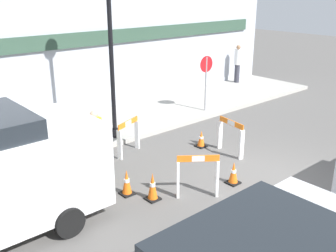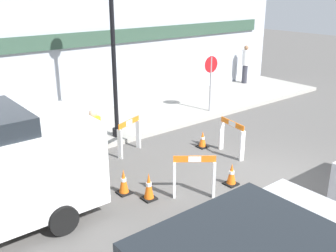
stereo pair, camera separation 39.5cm
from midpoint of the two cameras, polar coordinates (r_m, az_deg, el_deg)
ground_plane at (r=10.10m, az=16.69°, el=-8.00°), size 60.00×60.00×0.00m
sidewalk_slab at (r=14.09m, az=-3.89°, el=1.05°), size 18.00×3.24×0.14m
storefront_facade at (r=14.90m, az=-7.96°, el=12.51°), size 18.00×0.22×5.50m
streetlamp_post at (r=11.59m, az=-7.11°, el=14.63°), size 0.44×0.44×5.34m
stop_sign at (r=14.51m, az=7.01°, el=7.41°), size 0.60×0.06×2.05m
barricade_0 at (r=11.20m, az=-4.64°, el=-1.30°), size 0.94×0.47×1.01m
barricade_1 at (r=8.88m, az=5.12°, el=-7.06°), size 0.83×0.69×1.03m
barricade_2 at (r=11.23m, az=10.22°, el=-1.47°), size 0.29×1.00×1.01m
traffic_cone_0 at (r=11.75m, az=6.01°, el=-1.99°), size 0.30×0.30×0.50m
traffic_cone_1 at (r=9.16m, az=-5.21°, el=-8.10°), size 0.30×0.30×0.61m
traffic_cone_2 at (r=8.88m, az=-1.52°, el=-8.80°), size 0.30×0.30×0.65m
traffic_cone_3 at (r=9.67m, az=10.38°, el=-6.94°), size 0.30×0.30×0.56m
person_worker at (r=9.89m, az=-9.46°, el=-2.11°), size 0.48×0.48×1.73m
person_pedestrian at (r=19.31m, az=11.75°, el=8.94°), size 0.47×0.47×1.79m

